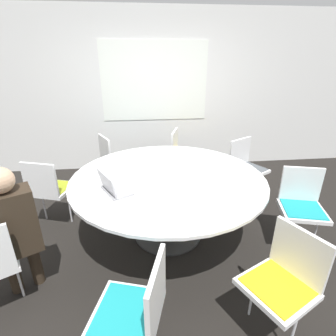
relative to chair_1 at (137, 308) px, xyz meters
The scene contains 12 objects.
ground_plane 1.53m from the chair_1, 76.02° to the left, with size 16.00×16.00×0.00m, color black.
wall_back 3.66m from the chair_1, 84.41° to the left, with size 8.00×0.07×2.70m.
conference_table 1.44m from the chair_1, 76.02° to the left, with size 2.09×2.09×0.76m.
chair_1 is the anchor object (origin of this frame).
chair_2 1.04m from the chair_1, ahead, with size 0.57×0.58×0.87m.
chair_3 2.07m from the chair_1, 31.91° to the left, with size 0.53×0.52×0.87m.
chair_4 2.67m from the chair_1, 54.38° to the left, with size 0.59×0.58×0.87m.
chair_5 2.88m from the chair_1, 75.30° to the left, with size 0.54×0.55×0.87m.
chair_6 2.67m from the chair_1, 97.57° to the left, with size 0.57×0.58×0.87m.
chair_7 2.05m from the chair_1, 120.69° to the left, with size 0.55×0.53×0.87m.
person_0 1.21m from the chair_1, 144.48° to the left, with size 0.42×0.36×1.22m.
laptop 1.15m from the chair_1, 101.08° to the left, with size 0.36×0.39×0.21m.
Camera 1 is at (-0.28, -2.55, 1.97)m, focal length 28.00 mm.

